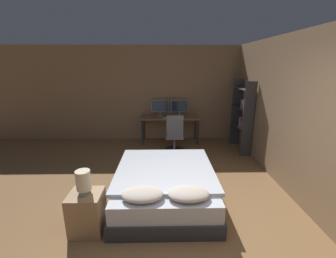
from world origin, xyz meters
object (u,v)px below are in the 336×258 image
monitor_right (179,107)px  bedside_lamp (83,181)px  monitor_left (160,107)px  office_chair (175,137)px  bed (165,185)px  bookshelf (243,114)px  nightstand (87,212)px  computer_mouse (181,118)px  desk (170,120)px  keyboard (170,118)px

monitor_right → bedside_lamp: bearing=-111.3°
monitor_left → office_chair: bearing=-68.4°
office_chair → bed: bearing=-96.9°
bedside_lamp → bookshelf: size_ratio=0.18×
nightstand → computer_mouse: (1.50, 3.42, 0.48)m
office_chair → bookshelf: bearing=0.6°
bed → monitor_left: (-0.12, 3.10, 0.74)m
nightstand → bedside_lamp: bedside_lamp is taller
monitor_left → monitor_right: same height
computer_mouse → monitor_left: bearing=145.7°
desk → bookshelf: 1.99m
computer_mouse → desk: bearing=146.5°
bed → nightstand: (-1.04, -0.71, 0.02)m
keyboard → computer_mouse: (0.29, 0.00, 0.01)m
desk → monitor_right: bearing=35.1°
monitor_right → office_chair: monitor_right is taller
keyboard → computer_mouse: size_ratio=5.80×
bedside_lamp → keyboard: 3.63m
monitor_right → office_chair: (-0.18, -0.95, -0.62)m
office_chair → monitor_left: bearing=111.6°
bedside_lamp → monitor_right: monitor_right is taller
bed → nightstand: 1.26m
bed → keyboard: bearing=86.6°
desk → office_chair: size_ratio=1.66×
bedside_lamp → office_chair: 3.17m
bedside_lamp → monitor_left: bearing=76.3°
bed → keyboard: 2.76m
computer_mouse → bookshelf: 1.64m
bed → monitor_right: 3.22m
bookshelf → bed: bearing=-132.4°
keyboard → computer_mouse: 0.29m
desk → computer_mouse: (0.29, -0.19, 0.11)m
bookshelf → office_chair: bearing=-179.4°
bed → bedside_lamp: size_ratio=5.95×
nightstand → bedside_lamp: bearing=90.0°
nightstand → monitor_left: (0.93, 3.81, 0.73)m
bed → keyboard: size_ratio=4.75×
monitor_right → bookshelf: size_ratio=0.28×
keyboard → office_chair: size_ratio=0.41×
desk → computer_mouse: 0.37m
keyboard → monitor_left: bearing=125.6°
monitor_right → office_chair: bearing=-100.9°
bed → office_chair: size_ratio=1.95×
nightstand → computer_mouse: computer_mouse is taller
bed → monitor_right: monitor_right is taller
nightstand → monitor_left: 3.99m
bedside_lamp → monitor_right: (1.49, 3.81, 0.26)m
nightstand → keyboard: size_ratio=1.39×
nightstand → office_chair: (1.30, 2.86, 0.10)m
desk → office_chair: bearing=-82.7°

